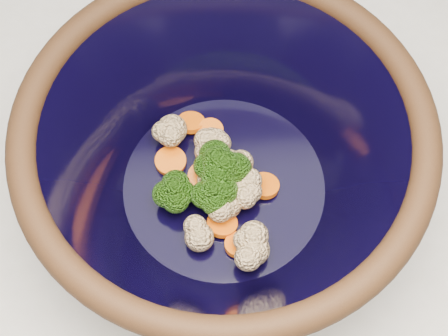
# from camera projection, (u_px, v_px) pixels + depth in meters

# --- Properties ---
(mixing_bowl) EXTENTS (0.41, 0.41, 0.16)m
(mixing_bowl) POSITION_uv_depth(u_px,v_px,m) (224.00, 161.00, 0.57)
(mixing_bowl) COLOR black
(mixing_bowl) RESTS_ON counter
(vegetable_pile) EXTENTS (0.12, 0.18, 0.06)m
(vegetable_pile) POSITION_uv_depth(u_px,v_px,m) (216.00, 179.00, 0.60)
(vegetable_pile) COLOR #608442
(vegetable_pile) RESTS_ON mixing_bowl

